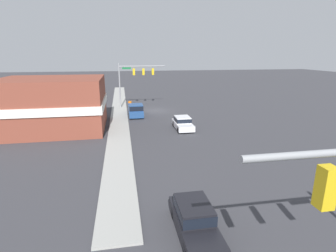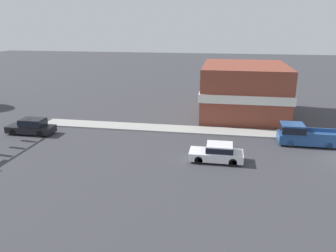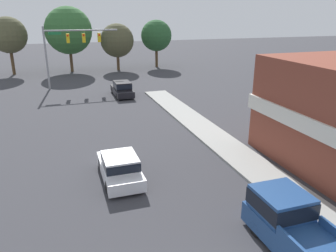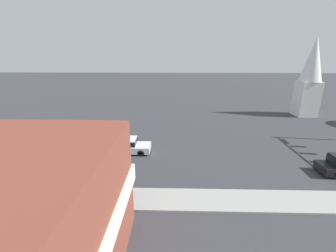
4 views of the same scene
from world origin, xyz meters
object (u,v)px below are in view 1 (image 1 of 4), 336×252
car_oncoming (194,218)px  construction_barrel (130,104)px  car_lead (183,123)px  pickup_truck_parked (136,110)px

car_oncoming → construction_barrel: size_ratio=4.89×
car_lead → car_oncoming: 19.00m
construction_barrel → pickup_truck_parked: bearing=94.7°
car_oncoming → pickup_truck_parked: 26.16m
car_lead → pickup_truck_parked: pickup_truck_parked is taller
car_oncoming → construction_barrel: bearing=93.5°
car_oncoming → pickup_truck_parked: pickup_truck_parked is taller
pickup_truck_parked → construction_barrel: 7.21m
pickup_truck_parked → construction_barrel: (0.59, -7.17, -0.46)m
car_lead → pickup_truck_parked: 9.11m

